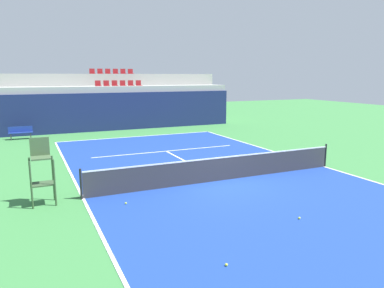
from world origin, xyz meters
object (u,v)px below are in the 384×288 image
(tennis_ball_1, at_px, (226,265))
(tennis_ball_2, at_px, (299,218))
(player_bench, at_px, (21,132))
(umpire_chair, at_px, (42,169))
(tennis_net, at_px, (222,168))
(tennis_ball_0, at_px, (126,203))

(tennis_ball_1, distance_m, tennis_ball_2, 3.63)
(player_bench, distance_m, tennis_ball_2, 20.21)
(umpire_chair, height_order, player_bench, umpire_chair)
(tennis_net, height_order, tennis_ball_2, tennis_net)
(player_bench, xyz_separation_m, tennis_ball_2, (7.52, -18.75, -0.46))
(tennis_net, relative_size, player_bench, 7.39)
(umpire_chair, bearing_deg, player_bench, 92.95)
(tennis_ball_2, bearing_deg, tennis_ball_1, -156.18)
(tennis_ball_2, bearing_deg, umpire_chair, 145.91)
(tennis_net, relative_size, umpire_chair, 5.04)
(umpire_chair, relative_size, tennis_ball_2, 33.33)
(tennis_net, xyz_separation_m, umpire_chair, (-6.70, 0.06, 0.68))
(umpire_chair, height_order, tennis_ball_0, umpire_chair)
(umpire_chair, xyz_separation_m, tennis_ball_2, (6.79, -4.60, -1.14))
(tennis_net, xyz_separation_m, tennis_ball_2, (0.09, -4.54, -0.47))
(umpire_chair, distance_m, tennis_ball_0, 2.96)
(tennis_ball_1, height_order, tennis_ball_2, same)
(tennis_net, distance_m, umpire_chair, 6.73)
(tennis_net, xyz_separation_m, player_bench, (-7.43, 14.21, -0.00))
(tennis_ball_1, bearing_deg, umpire_chair, 119.82)
(tennis_ball_0, bearing_deg, tennis_ball_1, -78.07)
(tennis_net, height_order, umpire_chair, umpire_chair)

